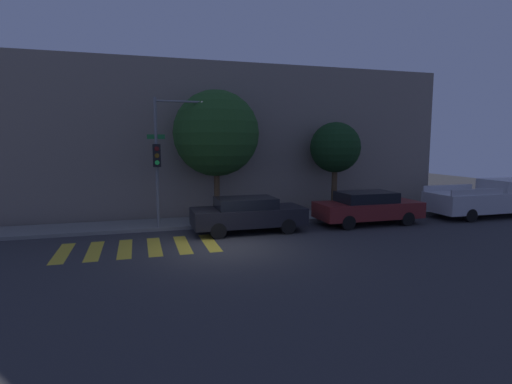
% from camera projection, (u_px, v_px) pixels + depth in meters
% --- Properties ---
extents(ground_plane, '(60.00, 60.00, 0.00)m').
position_uv_depth(ground_plane, '(224.00, 248.00, 13.60)').
color(ground_plane, '#333335').
extents(sidewalk, '(26.00, 2.14, 0.14)m').
position_uv_depth(sidewalk, '(204.00, 222.00, 17.65)').
color(sidewalk, slate).
rests_on(sidewalk, ground).
extents(building_row, '(26.00, 6.00, 7.34)m').
position_uv_depth(building_row, '(190.00, 140.00, 21.46)').
color(building_row, slate).
rests_on(building_row, ground).
extents(crosswalk, '(5.26, 2.60, 0.00)m').
position_uv_depth(crosswalk, '(140.00, 248.00, 13.58)').
color(crosswalk, gold).
rests_on(crosswalk, ground).
extents(traffic_light_pole, '(2.45, 0.56, 5.34)m').
position_uv_depth(traffic_light_pole, '(168.00, 144.00, 15.94)').
color(traffic_light_pole, slate).
rests_on(traffic_light_pole, ground).
extents(sedan_near_corner, '(4.47, 1.82, 1.39)m').
position_uv_depth(sedan_near_corner, '(248.00, 214.00, 15.90)').
color(sedan_near_corner, black).
rests_on(sedan_near_corner, ground).
extents(sedan_middle, '(4.60, 1.84, 1.43)m').
position_uv_depth(sedan_middle, '(368.00, 207.00, 17.44)').
color(sedan_middle, maroon).
rests_on(sedan_middle, ground).
extents(pickup_truck, '(5.77, 2.08, 1.76)m').
position_uv_depth(pickup_truck, '(491.00, 198.00, 19.33)').
color(pickup_truck, '#BCBCC1').
rests_on(pickup_truck, ground).
extents(tree_near_corner, '(3.78, 3.78, 5.85)m').
position_uv_depth(tree_near_corner, '(216.00, 134.00, 17.57)').
color(tree_near_corner, '#4C3823').
rests_on(tree_near_corner, ground).
extents(tree_midblock, '(2.44, 2.44, 4.55)m').
position_uv_depth(tree_midblock, '(335.00, 148.00, 19.30)').
color(tree_midblock, '#4C3823').
rests_on(tree_midblock, ground).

